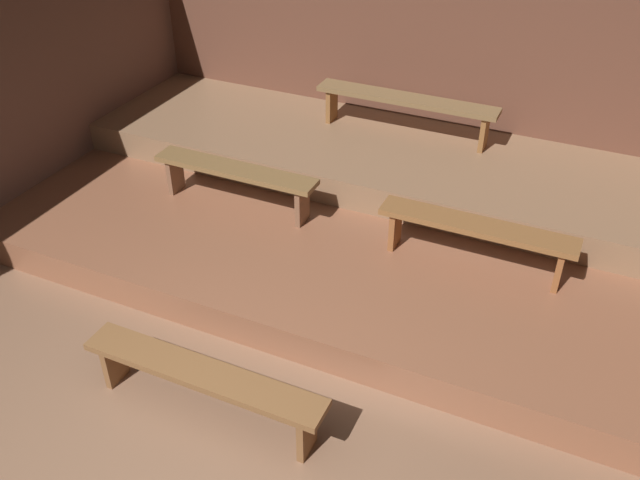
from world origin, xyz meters
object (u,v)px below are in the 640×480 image
bench_floor_center (203,379)px  bench_middle_center (406,103)px  bench_lower_left (235,175)px  bench_lower_right (476,232)px

bench_floor_center → bench_middle_center: (0.16, 3.68, 0.58)m
bench_lower_left → bench_floor_center: bearing=-65.5°
bench_middle_center → bench_lower_left: bearing=-125.4°
bench_lower_right → bench_floor_center: bearing=-122.1°
bench_floor_center → bench_lower_right: bench_lower_right is taller
bench_lower_left → bench_middle_center: size_ratio=0.85×
bench_floor_center → bench_middle_center: size_ratio=0.94×
bench_lower_right → bench_middle_center: 1.98m
bench_middle_center → bench_floor_center: bearing=-92.5°
bench_lower_left → bench_middle_center: 1.96m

